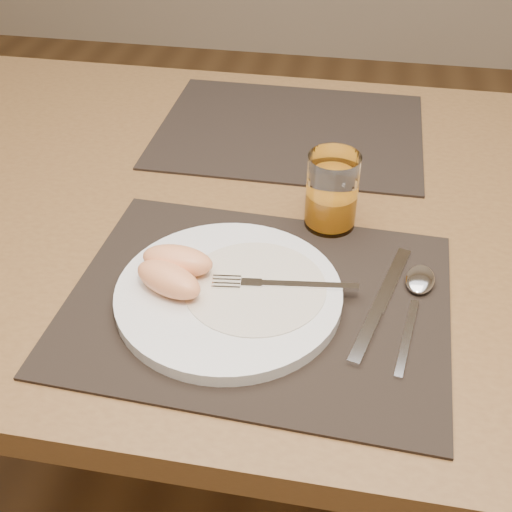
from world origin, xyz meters
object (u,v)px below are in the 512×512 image
object	(u,v)px
placemat_far	(290,130)
knife	(377,311)
fork	(272,284)
spoon	(418,287)
table	(286,247)
plate	(229,294)
placemat_near	(258,301)
juice_glass	(332,195)

from	to	relation	value
placemat_far	knife	xyz separation A→B (m)	(0.16, -0.44, 0.00)
fork	spoon	xyz separation A→B (m)	(0.17, 0.04, -0.01)
fork	spoon	bearing A→B (deg)	12.97
table	spoon	world-z (taller)	spoon
placemat_far	spoon	world-z (taller)	spoon
fork	knife	size ratio (longest dim) A/B	0.81
table	spoon	distance (m)	0.27
plate	placemat_near	bearing A→B (deg)	9.80
table	plate	world-z (taller)	plate
placemat_near	placemat_far	bearing A→B (deg)	92.95
juice_glass	placemat_far	bearing A→B (deg)	108.99
placemat_far	fork	size ratio (longest dim) A/B	2.57
table	placemat_far	world-z (taller)	placemat_far
placemat_far	knife	bearing A→B (deg)	-69.55
knife	juice_glass	bearing A→B (deg)	112.70
placemat_far	plate	xyz separation A→B (m)	(-0.01, -0.45, 0.01)
placemat_far	juice_glass	world-z (taller)	juice_glass
plate	knife	size ratio (longest dim) A/B	1.25
table	placemat_far	distance (m)	0.24
spoon	placemat_near	bearing A→B (deg)	-165.02
placemat_near	fork	size ratio (longest dim) A/B	2.57
table	knife	bearing A→B (deg)	-58.10
placemat_far	plate	size ratio (longest dim) A/B	1.67
table	placemat_near	world-z (taller)	placemat_near
placemat_far	juice_glass	distance (m)	0.29
knife	juice_glass	xyz separation A→B (m)	(-0.07, 0.17, 0.04)
table	fork	size ratio (longest dim) A/B	7.99
plate	fork	xyz separation A→B (m)	(0.05, 0.02, 0.01)
placemat_near	juice_glass	distance (m)	0.19
plate	knife	distance (m)	0.18
placemat_near	fork	xyz separation A→B (m)	(0.01, 0.01, 0.02)
table	placemat_near	size ratio (longest dim) A/B	3.11
plate	fork	size ratio (longest dim) A/B	1.54
table	plate	distance (m)	0.25
plate	spoon	xyz separation A→B (m)	(0.22, 0.06, -0.00)
placemat_near	fork	world-z (taller)	fork
fork	juice_glass	world-z (taller)	juice_glass
knife	table	bearing A→B (deg)	121.90
plate	juice_glass	world-z (taller)	juice_glass
table	knife	world-z (taller)	knife
placemat_near	spoon	bearing A→B (deg)	14.98
spoon	juice_glass	distance (m)	0.17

